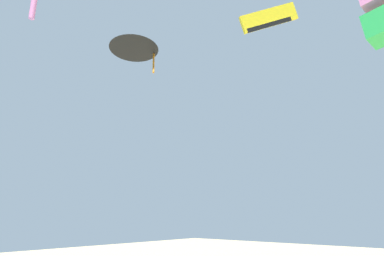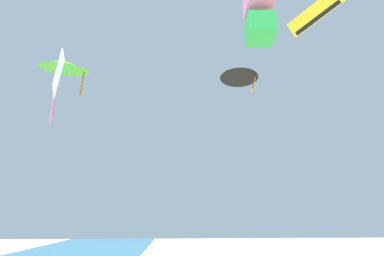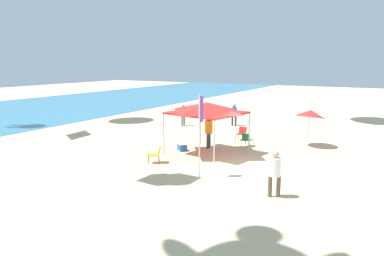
# 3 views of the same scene
# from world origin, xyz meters

# --- Properties ---
(kite_delta_lime) EXTENTS (4.45, 4.40, 3.28)m
(kite_delta_lime) POSITION_xyz_m (3.54, 20.62, 17.17)
(kite_delta_lime) COLOR #66D82D
(kite_box_pink) EXTENTS (1.33, 1.24, 2.52)m
(kite_box_pink) POSITION_xyz_m (-7.07, 8.14, 13.95)
(kite_box_pink) COLOR pink
(kite_parafoil_yellow) EXTENTS (3.31, 3.72, 2.82)m
(kite_parafoil_yellow) POSITION_xyz_m (0.96, 0.75, 21.03)
(kite_parafoil_yellow) COLOR yellow
(kite_diamond_white) EXTENTS (2.86, 1.77, 4.73)m
(kite_diamond_white) POSITION_xyz_m (-2.09, 18.43, 13.37)
(kite_diamond_white) COLOR white
(kite_delta_black) EXTENTS (6.28, 6.28, 3.55)m
(kite_delta_black) POSITION_xyz_m (12.50, 4.38, 21.51)
(kite_delta_black) COLOR black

